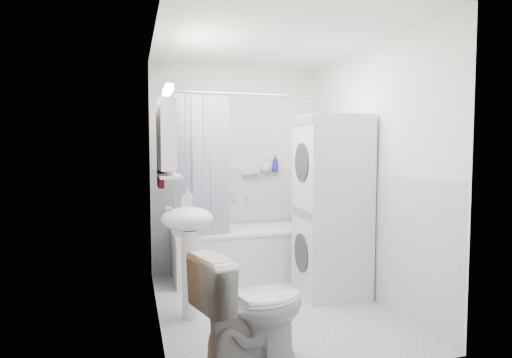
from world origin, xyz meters
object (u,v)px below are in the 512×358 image
object	(u,v)px
sink	(188,236)
washer_dryer	(331,206)
bathtub	(238,251)
toilet	(252,308)

from	to	relation	value
sink	washer_dryer	size ratio (longest dim) A/B	0.59
bathtub	washer_dryer	bearing A→B (deg)	-45.69
bathtub	sink	size ratio (longest dim) A/B	1.38
bathtub	washer_dryer	xyz separation A→B (m)	(0.75, -0.77, 0.57)
toilet	sink	bearing A→B (deg)	2.41
sink	washer_dryer	distance (m)	1.46
washer_dryer	toilet	distance (m)	1.67
washer_dryer	toilet	size ratio (longest dim) A/B	2.28
bathtub	toilet	xyz separation A→B (m)	(-0.37, -1.90, 0.07)
sink	washer_dryer	xyz separation A→B (m)	(1.43, 0.24, 0.17)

